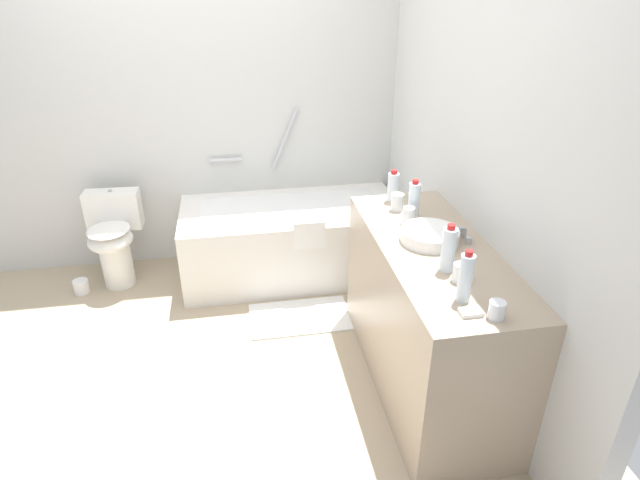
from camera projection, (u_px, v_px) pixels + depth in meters
ground_plane at (209, 355)px, 3.28m from camera, size 4.04×4.04×0.00m
wall_back_tiled at (195, 104)px, 3.90m from camera, size 3.44×0.10×2.50m
wall_right_mirror at (472, 149)px, 2.94m from camera, size 0.10×3.03×2.50m
bathtub at (292, 238)px, 4.05m from camera, size 1.64×0.78×1.21m
toilet at (114, 237)px, 3.89m from camera, size 0.40×0.49×0.70m
vanity_counter at (427, 317)px, 2.90m from camera, size 0.57×1.45×0.88m
sink_basin at (430, 235)px, 2.74m from camera, size 0.30×0.30×0.07m
sink_faucet at (462, 233)px, 2.76m from camera, size 0.13×0.15×0.07m
water_bottle_0 at (465, 278)px, 2.21m from camera, size 0.06×0.06×0.24m
water_bottle_1 at (393, 187)px, 3.19m from camera, size 0.07×0.07×0.20m
water_bottle_2 at (414, 200)px, 2.97m from camera, size 0.07×0.07×0.23m
water_bottle_3 at (449, 249)px, 2.44m from camera, size 0.07×0.07×0.24m
drinking_glass_0 at (397, 202)px, 3.08m from camera, size 0.08×0.08×0.10m
drinking_glass_1 at (460, 273)px, 2.38m from camera, size 0.07×0.07×0.09m
drinking_glass_2 at (408, 216)px, 2.92m from camera, size 0.07×0.07×0.10m
drinking_glass_3 at (497, 310)px, 2.13m from camera, size 0.07×0.07×0.08m
soap_dish at (471, 312)px, 2.17m from camera, size 0.09×0.06×0.02m
bath_mat at (300, 317)px, 3.63m from camera, size 0.69×0.41×0.01m
toilet_paper_roll at (81, 286)px, 3.89m from camera, size 0.11×0.11×0.10m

